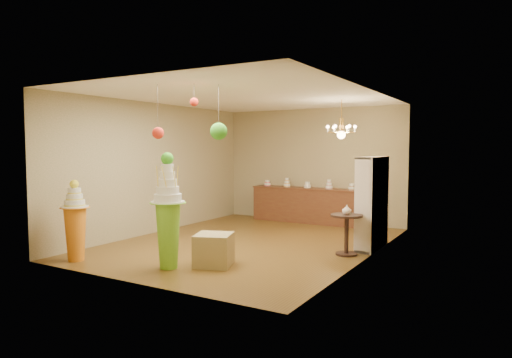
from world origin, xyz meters
The scene contains 17 objects.
floor centered at (0.00, 0.00, 0.00)m, with size 6.50×6.50×0.00m, color #573C17.
ceiling centered at (0.00, 0.00, 3.00)m, with size 6.50×6.50×0.00m, color white.
wall_back centered at (0.00, 3.25, 1.50)m, with size 5.00×0.04×3.00m, color gray.
wall_front centered at (0.00, -3.25, 1.50)m, with size 5.00×0.04×3.00m, color gray.
wall_left centered at (-2.50, 0.00, 1.50)m, with size 0.04×6.50×3.00m, color gray.
wall_right centered at (2.50, 0.00, 1.50)m, with size 0.04×6.50×3.00m, color gray.
pedestal_green centered at (-0.12, -2.36, 0.79)m, with size 0.70×0.70×1.90m.
pedestal_orange centered at (-1.85, -2.80, 0.60)m, with size 0.60×0.60×1.42m.
burlap_riser centered at (0.43, -1.85, 0.27)m, with size 0.59×0.59×0.54m, color #958151.
sideboard centered at (0.00, 2.97, 0.48)m, with size 3.04×0.54×1.16m.
shelving_unit centered at (2.34, 0.80, 0.90)m, with size 0.33×1.20×1.80m.
round_table centered at (2.10, -0.01, 0.49)m, with size 0.59×0.59×0.76m.
vase centered at (2.10, -0.01, 0.84)m, with size 0.17×0.17×0.18m, color white.
pom_red_left centered at (-0.27, -2.40, 2.22)m, with size 0.19×0.19×0.88m.
pom_green_mid centered at (0.58, -1.90, 2.24)m, with size 0.28×0.28×0.90m.
pom_red_right centered at (0.30, -2.18, 2.71)m, with size 0.14×0.14×0.36m.
chandelier centered at (1.49, 1.34, 2.30)m, with size 0.86×0.86×0.85m.
Camera 1 is at (4.84, -8.00, 1.99)m, focal length 32.00 mm.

